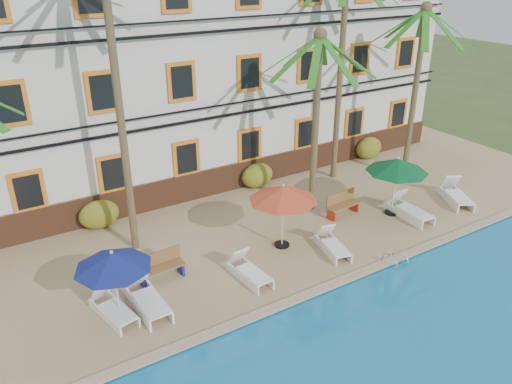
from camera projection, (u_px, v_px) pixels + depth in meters
ground at (320, 275)px, 16.45m from camera, size 100.00×100.00×0.00m
pool_deck at (243, 212)px, 20.24m from camera, size 30.00×12.00×0.25m
pool_coping at (339, 282)px, 15.64m from camera, size 30.00×0.35×0.06m
hotel_building at (184, 62)px, 21.83m from camera, size 25.40×6.44×10.22m
palm_b at (115, 68)px, 14.91m from camera, size 4.12×4.12×10.00m
palm_c at (317, 98)px, 18.38m from camera, size 4.12×4.12×7.06m
palm_d at (342, 48)px, 20.77m from camera, size 4.12×4.12×9.29m
palm_e at (418, 70)px, 21.24m from camera, size 4.12×4.12×7.67m
shrub_left at (99, 214)px, 18.64m from camera, size 1.50×0.90×1.10m
shrub_mid at (257, 175)px, 21.98m from camera, size 1.50×0.90×1.10m
shrub_right at (369, 148)px, 25.16m from camera, size 1.50×0.90×1.10m
umbrella_blue at (113, 261)px, 13.46m from camera, size 2.14×2.14×2.15m
umbrella_red at (283, 193)px, 16.80m from camera, size 2.40×2.40×2.40m
umbrella_green at (397, 166)px, 19.04m from camera, size 2.41×2.41×2.41m
lounger_a at (113, 308)px, 14.08m from camera, size 0.98×1.87×0.84m
lounger_b at (147, 298)px, 14.42m from camera, size 0.77×2.08×0.98m
lounger_c at (249, 271)px, 15.76m from camera, size 0.75×1.83×0.85m
lounger_d at (332, 244)px, 17.22m from camera, size 1.02×1.86×0.83m
lounger_e at (408, 209)px, 19.52m from camera, size 0.81×2.07×0.97m
lounger_f at (456, 195)px, 20.74m from camera, size 1.63×2.17×0.98m
bench_left at (160, 266)px, 15.65m from camera, size 1.52×0.54×0.93m
bench_right at (342, 204)px, 19.63m from camera, size 1.54×0.62×0.93m
pool_ladder at (395, 262)px, 16.70m from camera, size 0.54×0.74×0.74m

